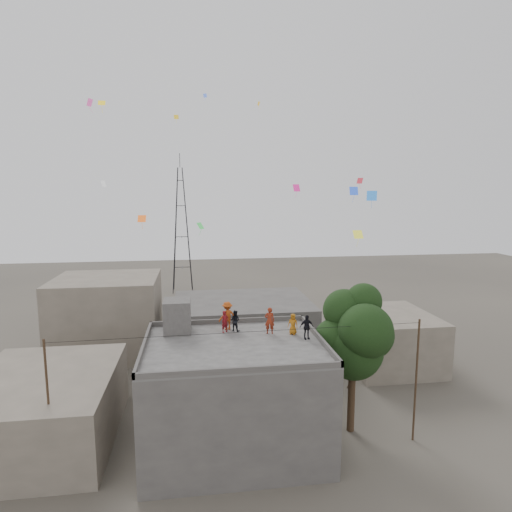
{
  "coord_description": "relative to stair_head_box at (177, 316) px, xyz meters",
  "views": [
    {
      "loc": [
        -2.01,
        -22.89,
        14.54
      ],
      "look_at": [
        1.42,
        1.14,
        10.9
      ],
      "focal_mm": 30.0,
      "sensor_mm": 36.0,
      "label": 1
    }
  ],
  "objects": [
    {
      "name": "ground",
      "position": [
        3.2,
        -2.6,
        -7.1
      ],
      "size": [
        140.0,
        140.0,
        0.0
      ],
      "primitive_type": "plane",
      "color": "#444038",
      "rests_on": "ground"
    },
    {
      "name": "main_building",
      "position": [
        3.2,
        -2.6,
        -4.05
      ],
      "size": [
        10.0,
        8.0,
        6.1
      ],
      "color": "#484643",
      "rests_on": "ground"
    },
    {
      "name": "parapet",
      "position": [
        3.2,
        -2.6,
        -0.85
      ],
      "size": [
        10.0,
        8.0,
        0.3
      ],
      "color": "#484643",
      "rests_on": "main_building"
    },
    {
      "name": "stair_head_box",
      "position": [
        0.0,
        0.0,
        0.0
      ],
      "size": [
        1.6,
        1.8,
        2.0
      ],
      "primitive_type": "cube",
      "color": "#484643",
      "rests_on": "main_building"
    },
    {
      "name": "neighbor_west",
      "position": [
        -7.8,
        -0.6,
        -5.1
      ],
      "size": [
        8.0,
        10.0,
        4.0
      ],
      "primitive_type": "cube",
      "color": "#685F52",
      "rests_on": "ground"
    },
    {
      "name": "neighbor_north",
      "position": [
        5.2,
        11.4,
        -4.6
      ],
      "size": [
        12.0,
        9.0,
        5.0
      ],
      "primitive_type": "cube",
      "color": "#484643",
      "rests_on": "ground"
    },
    {
      "name": "neighbor_northwest",
      "position": [
        -6.8,
        13.4,
        -3.6
      ],
      "size": [
        9.0,
        8.0,
        7.0
      ],
      "primitive_type": "cube",
      "color": "#685F52",
      "rests_on": "ground"
    },
    {
      "name": "neighbor_east",
      "position": [
        17.2,
        7.4,
        -4.9
      ],
      "size": [
        7.0,
        8.0,
        4.4
      ],
      "primitive_type": "cube",
      "color": "#685F52",
      "rests_on": "ground"
    },
    {
      "name": "tree",
      "position": [
        10.57,
        -2.0,
        -1.0
      ],
      "size": [
        4.9,
        4.6,
        9.1
      ],
      "color": "black",
      "rests_on": "ground"
    },
    {
      "name": "utility_line",
      "position": [
        3.7,
        -3.85,
        -3.27
      ],
      "size": [
        20.12,
        0.62,
        7.4
      ],
      "color": "black",
      "rests_on": "ground"
    },
    {
      "name": "transmission_tower",
      "position": [
        -0.8,
        37.4,
        1.97
      ],
      "size": [
        2.97,
        2.97,
        20.01
      ],
      "color": "black",
      "rests_on": "ground"
    },
    {
      "name": "person_red_adult",
      "position": [
        5.49,
        -1.1,
        -0.19
      ],
      "size": [
        0.65,
        0.48,
        1.62
      ],
      "primitive_type": "imported",
      "rotation": [
        0.0,
        0.0,
        2.98
      ],
      "color": "maroon",
      "rests_on": "main_building"
    },
    {
      "name": "person_orange_child",
      "position": [
        6.86,
        -1.38,
        -0.37
      ],
      "size": [
        0.73,
        0.66,
        1.26
      ],
      "primitive_type": "imported",
      "rotation": [
        0.0,
        0.0,
        -0.53
      ],
      "color": "#B06614",
      "rests_on": "main_building"
    },
    {
      "name": "person_dark_child",
      "position": [
        3.49,
        -0.28,
        -0.35
      ],
      "size": [
        0.79,
        0.74,
        1.29
      ],
      "primitive_type": "imported",
      "rotation": [
        0.0,
        0.0,
        2.61
      ],
      "color": "black",
      "rests_on": "main_building"
    },
    {
      "name": "person_dark_adult",
      "position": [
        7.45,
        -2.31,
        -0.29
      ],
      "size": [
        0.86,
        0.41,
        1.42
      ],
      "primitive_type": "imported",
      "rotation": [
        0.0,
        0.0,
        0.08
      ],
      "color": "black",
      "rests_on": "main_building"
    },
    {
      "name": "person_orange_adult",
      "position": [
        3.04,
        0.03,
        -0.12
      ],
      "size": [
        1.31,
        1.06,
        1.76
      ],
      "primitive_type": "imported",
      "rotation": [
        0.0,
        0.0,
        -2.73
      ],
      "color": "#B04514",
      "rests_on": "main_building"
    },
    {
      "name": "person_red_child",
      "position": [
        2.85,
        -0.45,
        -0.34
      ],
      "size": [
        0.58,
        0.53,
        1.33
      ],
      "primitive_type": "imported",
      "rotation": [
        0.0,
        0.0,
        0.57
      ],
      "color": "maroon",
      "rests_on": "main_building"
    },
    {
      "name": "kites",
      "position": [
        5.4,
        3.29,
        8.39
      ],
      "size": [
        19.76,
        15.15,
        11.42
      ],
      "color": "orange",
      "rests_on": "ground"
    }
  ]
}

